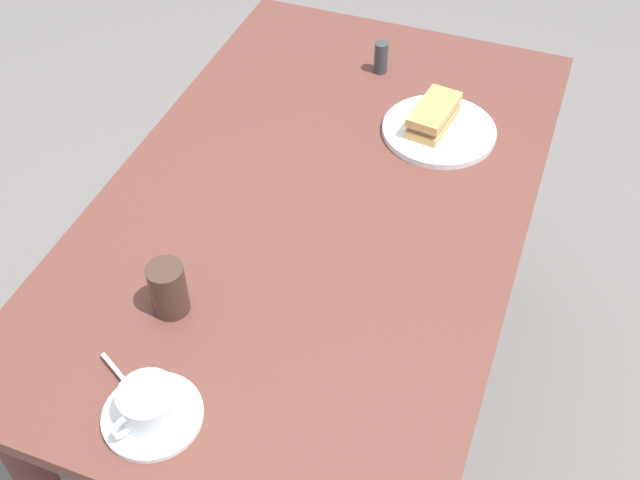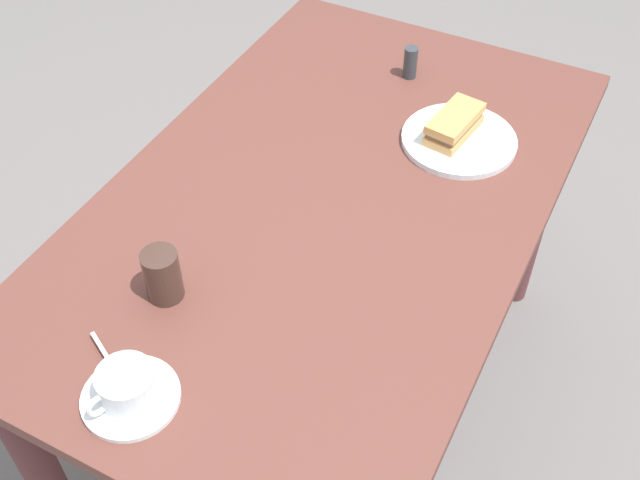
# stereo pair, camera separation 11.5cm
# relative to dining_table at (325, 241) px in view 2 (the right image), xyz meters

# --- Properties ---
(ground_plane) EXTENTS (6.00, 6.00, 0.00)m
(ground_plane) POSITION_rel_dining_table_xyz_m (0.00, 0.00, -0.62)
(ground_plane) COLOR slate
(dining_table) EXTENTS (1.35, 0.82, 0.75)m
(dining_table) POSITION_rel_dining_table_xyz_m (0.00, 0.00, 0.00)
(dining_table) COLOR brown
(dining_table) RESTS_ON ground_plane
(sandwich_plate) EXTENTS (0.24, 0.24, 0.01)m
(sandwich_plate) POSITION_rel_dining_table_xyz_m (0.28, -0.18, 0.14)
(sandwich_plate) COLOR white
(sandwich_plate) RESTS_ON dining_table
(sandwich_front) EXTENTS (0.15, 0.09, 0.05)m
(sandwich_front) POSITION_rel_dining_table_xyz_m (0.28, -0.16, 0.17)
(sandwich_front) COLOR tan
(sandwich_front) RESTS_ON sandwich_plate
(coffee_saucer) EXTENTS (0.16, 0.16, 0.01)m
(coffee_saucer) POSITION_rel_dining_table_xyz_m (-0.56, 0.06, 0.13)
(coffee_saucer) COLOR white
(coffee_saucer) RESTS_ON dining_table
(coffee_cup) EXTENTS (0.12, 0.09, 0.06)m
(coffee_cup) POSITION_rel_dining_table_xyz_m (-0.56, 0.06, 0.17)
(coffee_cup) COLOR white
(coffee_cup) RESTS_ON coffee_saucer
(spoon) EXTENTS (0.06, 0.09, 0.01)m
(spoon) POSITION_rel_dining_table_xyz_m (-0.52, 0.13, 0.14)
(spoon) COLOR silver
(spoon) RESTS_ON coffee_saucer
(salt_shaker) EXTENTS (0.03, 0.03, 0.08)m
(salt_shaker) POSITION_rel_dining_table_xyz_m (0.46, 0.01, 0.17)
(salt_shaker) COLOR #33383D
(salt_shaker) RESTS_ON dining_table
(drinking_glass) EXTENTS (0.06, 0.06, 0.10)m
(drinking_glass) POSITION_rel_dining_table_xyz_m (-0.35, 0.13, 0.18)
(drinking_glass) COLOR #402B23
(drinking_glass) RESTS_ON dining_table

